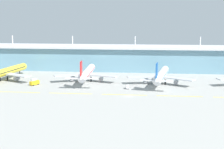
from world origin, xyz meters
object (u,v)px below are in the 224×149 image
Objects in this scene: airliner_nearest at (4,72)px; baggage_cart at (127,87)px; airliner_near_middle at (87,73)px; airliner_far_middle at (161,75)px; fuel_truck at (34,82)px.

airliner_nearest reaches higher than baggage_cart.
airliner_near_middle is 39.35m from baggage_cart.
airliner_far_middle is at bearing -0.28° from airliner_nearest.
airliner_far_middle is (117.92, -0.58, -0.01)m from airliner_nearest.
airliner_nearest reaches higher than fuel_truck.
baggage_cart is (31.81, -22.59, -5.19)m from airliner_near_middle.
baggage_cart is at bearing -4.07° from fuel_truck.
airliner_near_middle is at bearing 175.69° from airliner_far_middle.
fuel_truck is 66.65m from baggage_cart.
fuel_truck is (-34.67, -17.86, -4.19)m from airliner_near_middle.
airliner_nearest is 1.07× the size of airliner_near_middle.
baggage_cart is at bearing -11.35° from airliner_nearest.
airliner_nearest is 9.05× the size of fuel_truck.
airliner_nearest is at bearing -176.76° from airliner_near_middle.
airliner_near_middle is at bearing 3.24° from airliner_nearest.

